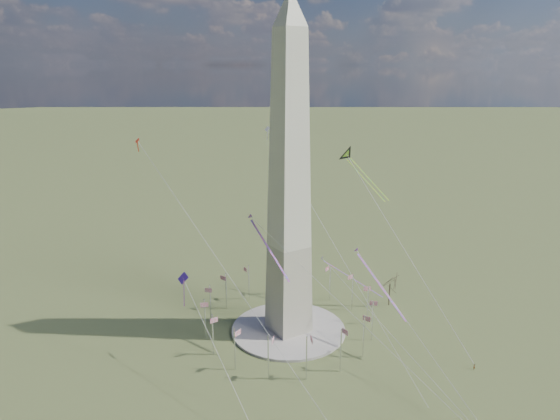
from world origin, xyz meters
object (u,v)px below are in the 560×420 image
washington_monument (289,183)px  tree_near (390,282)px  person_east (474,367)px  kite_delta_black (349,157)px

washington_monument → tree_near: bearing=-5.9°
tree_near → washington_monument: bearing=174.1°
person_east → kite_delta_black: 77.64m
washington_monument → tree_near: (39.34, -4.08, -39.32)m
kite_delta_black → person_east: bearing=76.9°
tree_near → person_east: bearing=-100.1°
person_east → kite_delta_black: kite_delta_black is taller
kite_delta_black → tree_near: bearing=93.1°
washington_monument → person_east: (32.07, -44.98, -47.11)m
kite_delta_black → washington_monument: bearing=12.8°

